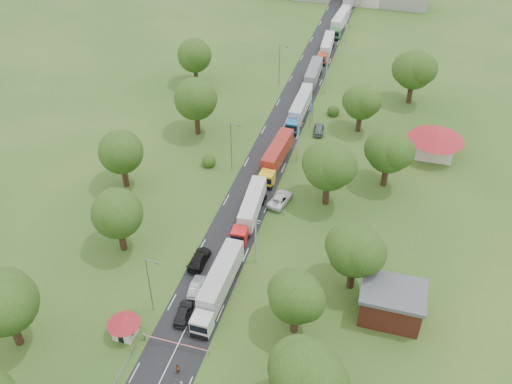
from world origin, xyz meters
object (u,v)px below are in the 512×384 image
at_px(boom_barrier, 166,341).
at_px(truck_0, 219,284).
at_px(car_lane_mid, 197,287).
at_px(guard_booth, 124,325).
at_px(pedestrian_near, 178,369).
at_px(info_sign, 312,111).
at_px(car_lane_front, 183,313).

bearing_deg(boom_barrier, truck_0, 69.51).
bearing_deg(car_lane_mid, guard_booth, 53.96).
xyz_separation_m(boom_barrier, pedestrian_near, (3.06, -3.50, -0.10)).
relative_size(truck_0, pedestrian_near, 9.88).
bearing_deg(pedestrian_near, guard_booth, 118.29).
bearing_deg(info_sign, guard_booth, -101.68).
bearing_deg(car_lane_mid, truck_0, 174.91).
height_order(info_sign, car_lane_front, info_sign).
xyz_separation_m(guard_booth, car_lane_front, (6.20, 5.00, -1.35)).
distance_m(boom_barrier, guard_booth, 5.98).
height_order(guard_booth, car_lane_mid, guard_booth).
bearing_deg(truck_0, info_sign, 86.79).
distance_m(car_lane_mid, pedestrian_near, 13.86).
bearing_deg(guard_booth, car_lane_front, 38.89).
distance_m(car_lane_front, pedestrian_near, 8.92).
bearing_deg(info_sign, car_lane_mid, -97.08).
bearing_deg(boom_barrier, car_lane_mid, 87.97).
xyz_separation_m(info_sign, car_lane_front, (-6.20, -55.00, -2.19)).
xyz_separation_m(car_lane_front, car_lane_mid, (0.00, 5.09, -0.05)).
bearing_deg(car_lane_mid, car_lane_front, 85.53).
xyz_separation_m(guard_booth, info_sign, (12.40, 60.00, 0.84)).
relative_size(boom_barrier, info_sign, 2.25).
distance_m(guard_booth, info_sign, 61.27).
bearing_deg(info_sign, pedestrian_near, -93.15).
bearing_deg(car_lane_front, car_lane_mid, -96.86).
relative_size(info_sign, car_lane_front, 0.86).
xyz_separation_m(guard_booth, truck_0, (9.60, 10.05, 0.13)).
height_order(info_sign, car_lane_mid, info_sign).
bearing_deg(truck_0, car_lane_mid, 179.39).
height_order(boom_barrier, info_sign, info_sign).
xyz_separation_m(truck_0, car_lane_front, (-3.40, -5.05, -1.49)).
distance_m(info_sign, pedestrian_near, 63.63).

